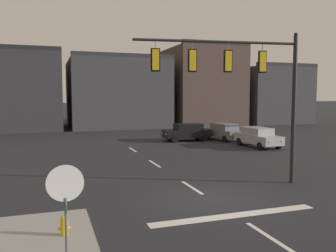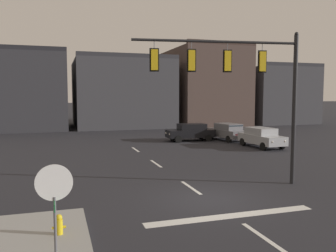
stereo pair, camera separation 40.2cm
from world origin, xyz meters
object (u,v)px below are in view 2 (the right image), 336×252
stop_sign (54,197)px  car_lot_farside (227,131)px  signal_mast_near_side (242,76)px  car_lot_nearside (191,132)px  car_lot_middle (261,137)px  fire_hydrant (59,228)px

stop_sign → car_lot_farside: stop_sign is taller
signal_mast_near_side → car_lot_nearside: bearing=76.9°
signal_mast_near_side → car_lot_nearside: signal_mast_near_side is taller
stop_sign → car_lot_farside: (15.39, 22.33, -1.29)m
signal_mast_near_side → car_lot_nearside: 17.03m
car_lot_nearside → car_lot_farside: size_ratio=0.97×
signal_mast_near_side → stop_sign: signal_mast_near_side is taller
car_lot_nearside → car_lot_middle: (3.99, -5.65, 0.00)m
car_lot_middle → car_lot_farside: (-0.57, 4.90, 0.00)m
car_lot_middle → car_lot_nearside: bearing=125.2°
signal_mast_near_side → car_lot_farside: (7.17, 15.30, -4.27)m
fire_hydrant → car_lot_farside: bearing=51.4°
signal_mast_near_side → car_lot_farside: size_ratio=1.66×
stop_sign → car_lot_farside: 27.15m
signal_mast_near_side → car_lot_middle: signal_mast_near_side is taller
car_lot_farside → fire_hydrant: car_lot_farside is taller
stop_sign → fire_hydrant: bearing=88.8°
car_lot_nearside → fire_hydrant: 23.26m
signal_mast_near_side → car_lot_middle: 13.65m
stop_sign → car_lot_middle: 23.67m
car_lot_middle → car_lot_farside: size_ratio=0.98×
signal_mast_near_side → fire_hydrant: 10.25m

